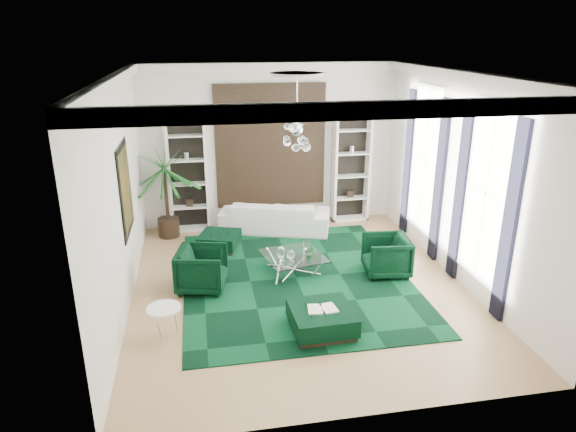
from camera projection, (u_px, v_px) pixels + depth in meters
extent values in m
cube|color=tan|center=(299.00, 286.00, 9.50)|extent=(6.00, 7.00, 0.02)
cube|color=white|center=(301.00, 73.00, 8.21)|extent=(6.00, 7.00, 0.02)
cube|color=silver|center=(270.00, 146.00, 12.10)|extent=(6.00, 0.02, 3.80)
cube|color=silver|center=(364.00, 277.00, 5.60)|extent=(6.00, 0.02, 3.80)
cube|color=silver|center=(119.00, 197.00, 8.35)|extent=(0.02, 7.00, 3.80)
cube|color=silver|center=(461.00, 179.00, 9.36)|extent=(0.02, 7.00, 3.80)
cylinder|color=white|center=(297.00, 74.00, 8.50)|extent=(0.90, 0.90, 0.05)
cube|color=black|center=(270.00, 146.00, 12.06)|extent=(2.50, 0.06, 2.80)
cube|color=black|center=(126.00, 189.00, 8.93)|extent=(0.04, 1.30, 1.60)
cube|color=white|center=(487.00, 193.00, 8.52)|extent=(0.03, 1.10, 2.90)
cube|color=black|center=(510.00, 224.00, 7.88)|extent=(0.07, 0.30, 3.25)
cube|color=black|center=(460.00, 194.00, 9.32)|extent=(0.07, 0.30, 3.25)
cube|color=white|center=(425.00, 160.00, 10.74)|extent=(0.03, 1.10, 2.90)
cube|color=black|center=(439.00, 182.00, 10.10)|extent=(0.07, 0.30, 3.25)
cube|color=black|center=(408.00, 163.00, 11.55)|extent=(0.07, 0.30, 3.25)
cube|color=black|center=(296.00, 278.00, 9.77)|extent=(4.20, 5.00, 0.02)
imported|color=white|center=(275.00, 216.00, 12.01)|extent=(2.69, 1.68, 0.73)
imported|color=black|center=(202.00, 269.00, 9.26)|extent=(1.02, 1.00, 0.79)
imported|color=black|center=(386.00, 256.00, 9.85)|extent=(0.92, 0.90, 0.77)
cube|color=black|center=(219.00, 241.00, 11.06)|extent=(1.01, 1.01, 0.35)
cube|color=black|center=(322.00, 320.00, 8.01)|extent=(0.98, 0.98, 0.38)
cube|color=white|center=(322.00, 308.00, 7.94)|extent=(0.46, 0.31, 0.03)
cylinder|color=white|center=(165.00, 323.00, 7.81)|extent=(0.57, 0.57, 0.50)
imported|color=#19591E|center=(310.00, 253.00, 9.68)|extent=(0.15, 0.14, 0.24)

